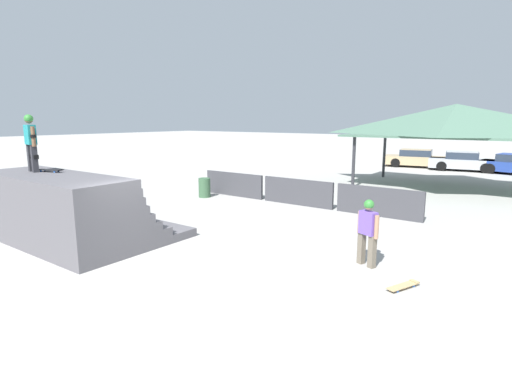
{
  "coord_description": "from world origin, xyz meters",
  "views": [
    {
      "loc": [
        7.06,
        -6.04,
        3.42
      ],
      "look_at": [
        -0.5,
        4.38,
        1.06
      ],
      "focal_mm": 28.0,
      "sensor_mm": 36.0,
      "label": 1
    }
  ],
  "objects_px": {
    "skateboard_on_deck": "(51,170)",
    "bystander_walking": "(368,227)",
    "skater_on_deck": "(31,139)",
    "skateboard_on_ground": "(404,285)",
    "trash_bin": "(205,188)",
    "parked_car_tan": "(417,159)",
    "parked_car_silver": "(463,162)"
  },
  "relations": [
    {
      "from": "skateboard_on_deck",
      "to": "bystander_walking",
      "type": "relative_size",
      "value": 0.52
    },
    {
      "from": "skater_on_deck",
      "to": "skateboard_on_deck",
      "type": "xyz_separation_m",
      "value": [
        0.46,
        0.25,
        -0.87
      ]
    },
    {
      "from": "skateboard_on_ground",
      "to": "trash_bin",
      "type": "distance_m",
      "value": 11.1
    },
    {
      "from": "parked_car_tan",
      "to": "parked_car_silver",
      "type": "height_order",
      "value": "same"
    },
    {
      "from": "skater_on_deck",
      "to": "parked_car_tan",
      "type": "xyz_separation_m",
      "value": [
        4.38,
        24.66,
        -2.26
      ]
    },
    {
      "from": "skateboard_on_deck",
      "to": "bystander_walking",
      "type": "xyz_separation_m",
      "value": [
        8.21,
        3.12,
        -1.05
      ]
    },
    {
      "from": "parked_car_tan",
      "to": "parked_car_silver",
      "type": "bearing_deg",
      "value": -16.01
    },
    {
      "from": "skater_on_deck",
      "to": "skateboard_on_ground",
      "type": "bearing_deg",
      "value": 24.01
    },
    {
      "from": "skateboard_on_ground",
      "to": "trash_bin",
      "type": "height_order",
      "value": "trash_bin"
    },
    {
      "from": "skater_on_deck",
      "to": "skateboard_on_deck",
      "type": "height_order",
      "value": "skater_on_deck"
    },
    {
      "from": "parked_car_silver",
      "to": "bystander_walking",
      "type": "bearing_deg",
      "value": -95.43
    },
    {
      "from": "skateboard_on_ground",
      "to": "bystander_walking",
      "type": "bearing_deg",
      "value": 76.82
    },
    {
      "from": "skateboard_on_ground",
      "to": "parked_car_silver",
      "type": "bearing_deg",
      "value": 28.78
    },
    {
      "from": "skateboard_on_deck",
      "to": "bystander_walking",
      "type": "bearing_deg",
      "value": 3.33
    },
    {
      "from": "skater_on_deck",
      "to": "parked_car_tan",
      "type": "distance_m",
      "value": 25.15
    },
    {
      "from": "skater_on_deck",
      "to": "skateboard_on_deck",
      "type": "relative_size",
      "value": 1.94
    },
    {
      "from": "trash_bin",
      "to": "parked_car_silver",
      "type": "distance_m",
      "value": 18.64
    },
    {
      "from": "skater_on_deck",
      "to": "parked_car_silver",
      "type": "height_order",
      "value": "skater_on_deck"
    },
    {
      "from": "bystander_walking",
      "to": "parked_car_tan",
      "type": "bearing_deg",
      "value": -55.36
    },
    {
      "from": "skateboard_on_deck",
      "to": "skateboard_on_ground",
      "type": "height_order",
      "value": "skateboard_on_deck"
    },
    {
      "from": "parked_car_tan",
      "to": "parked_car_silver",
      "type": "relative_size",
      "value": 1.07
    },
    {
      "from": "skater_on_deck",
      "to": "parked_car_silver",
      "type": "xyz_separation_m",
      "value": [
        7.44,
        24.3,
        -2.26
      ]
    },
    {
      "from": "skater_on_deck",
      "to": "skateboard_on_ground",
      "type": "height_order",
      "value": "skater_on_deck"
    },
    {
      "from": "skater_on_deck",
      "to": "parked_car_silver",
      "type": "bearing_deg",
      "value": 82.31
    },
    {
      "from": "trash_bin",
      "to": "parked_car_tan",
      "type": "height_order",
      "value": "parked_car_tan"
    },
    {
      "from": "bystander_walking",
      "to": "trash_bin",
      "type": "xyz_separation_m",
      "value": [
        -8.92,
        3.96,
        -0.51
      ]
    },
    {
      "from": "skater_on_deck",
      "to": "bystander_walking",
      "type": "height_order",
      "value": "skater_on_deck"
    },
    {
      "from": "skateboard_on_ground",
      "to": "skater_on_deck",
      "type": "bearing_deg",
      "value": 127.31
    },
    {
      "from": "bystander_walking",
      "to": "skateboard_on_deck",
      "type": "bearing_deg",
      "value": 44.01
    },
    {
      "from": "bystander_walking",
      "to": "parked_car_tan",
      "type": "relative_size",
      "value": 0.34
    },
    {
      "from": "skateboard_on_ground",
      "to": "parked_car_silver",
      "type": "height_order",
      "value": "parked_car_silver"
    },
    {
      "from": "skateboard_on_deck",
      "to": "parked_car_silver",
      "type": "bearing_deg",
      "value": 56.38
    }
  ]
}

